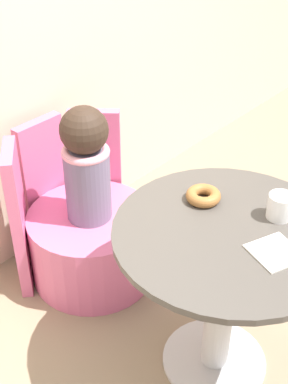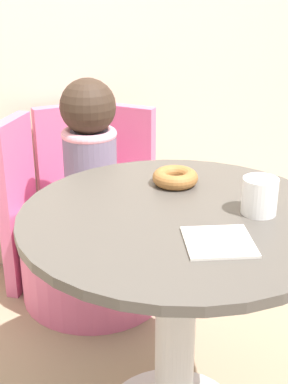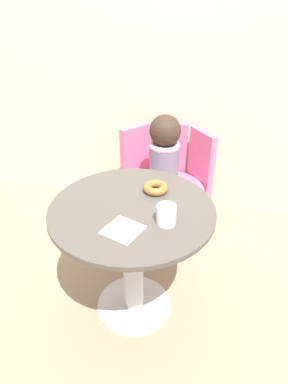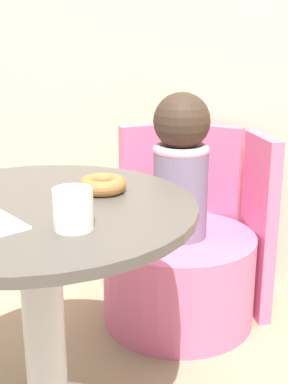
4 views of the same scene
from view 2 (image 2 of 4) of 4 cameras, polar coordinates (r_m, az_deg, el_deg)
round_table at (r=1.41m, az=3.50°, el=-9.13°), size 0.80×0.80×0.69m
tub_chair at (r=2.18m, az=-5.36°, el=-6.70°), size 0.58×0.58×0.35m
booth_backrest at (r=2.31m, az=-7.67°, el=-0.01°), size 0.68×0.25×0.72m
child_figure at (r=2.00m, az=-5.82°, el=4.65°), size 0.21×0.21×0.54m
donut at (r=1.49m, az=3.35°, el=1.56°), size 0.13×0.13×0.04m
cup at (r=1.33m, az=12.23°, el=-0.42°), size 0.09×0.09×0.09m
paper_napkin at (r=1.19m, az=7.97°, el=-5.27°), size 0.19×0.19×0.01m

